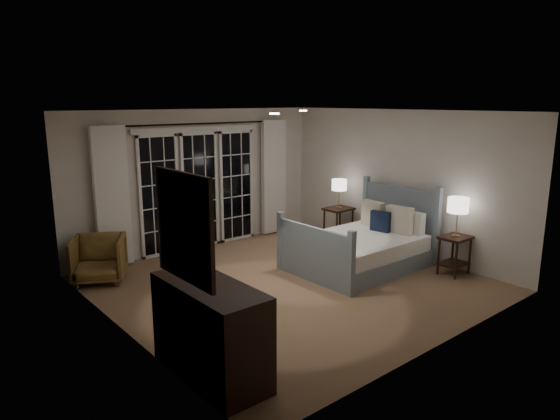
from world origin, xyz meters
TOP-DOWN VIEW (x-y plane):
  - floor at (0.00, 0.00)m, footprint 5.00×5.00m
  - ceiling at (0.00, 0.00)m, footprint 5.00×5.00m
  - wall_left at (-2.50, 0.00)m, footprint 0.02×5.00m
  - wall_right at (2.50, 0.00)m, footprint 0.02×5.00m
  - wall_back at (0.00, 2.50)m, footprint 5.00×0.02m
  - wall_front at (0.00, -2.50)m, footprint 5.00×0.02m
  - french_doors at (0.00, 2.46)m, footprint 2.50×0.04m
  - curtain_rod at (0.00, 2.40)m, footprint 3.50×0.03m
  - curtain_left at (-1.65, 2.38)m, footprint 0.55×0.10m
  - curtain_right at (1.65, 2.38)m, footprint 0.55×0.10m
  - downlight_a at (0.80, 0.60)m, footprint 0.12×0.12m
  - downlight_b at (-0.60, -0.40)m, footprint 0.12×0.12m
  - bed at (1.42, -0.16)m, footprint 2.09×1.49m
  - nightstand_left at (2.24, -1.33)m, footprint 0.47×0.37m
  - nightstand_right at (2.16, 1.07)m, footprint 0.51×0.41m
  - lamp_left at (2.24, -1.33)m, footprint 0.31×0.31m
  - lamp_right at (2.16, 1.07)m, footprint 0.28×0.28m
  - armchair at (-2.10, 1.90)m, footprint 1.01×1.02m
  - dresser at (-2.23, -1.41)m, footprint 0.57×1.34m
  - mirror at (-2.47, -1.41)m, footprint 0.05×0.85m

SIDE VIEW (x-z plane):
  - floor at x=0.00m, z-range 0.00..0.00m
  - bed at x=1.42m, z-range -0.29..0.92m
  - armchair at x=-2.10m, z-range 0.00..0.69m
  - nightstand_left at x=2.24m, z-range 0.09..0.70m
  - nightstand_right at x=2.16m, z-range 0.11..0.77m
  - dresser at x=-2.23m, z-range 0.00..0.95m
  - french_doors at x=0.00m, z-range -0.01..2.19m
  - lamp_left at x=2.24m, z-range 0.79..1.40m
  - lamp_right at x=2.16m, z-range 0.83..1.37m
  - curtain_left at x=-1.65m, z-range 0.02..2.27m
  - curtain_right at x=1.65m, z-range 0.02..2.27m
  - wall_left at x=-2.50m, z-range 0.00..2.50m
  - wall_right at x=2.50m, z-range 0.00..2.50m
  - wall_back at x=0.00m, z-range 0.00..2.50m
  - wall_front at x=0.00m, z-range 0.00..2.50m
  - mirror at x=-2.47m, z-range 1.05..2.05m
  - curtain_rod at x=0.00m, z-range 2.23..2.27m
  - downlight_a at x=0.80m, z-range 2.48..2.50m
  - downlight_b at x=-0.60m, z-range 2.48..2.50m
  - ceiling at x=0.00m, z-range 2.50..2.50m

